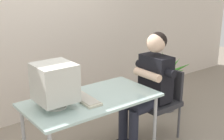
% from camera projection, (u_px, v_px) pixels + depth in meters
% --- Properties ---
extents(wall_back, '(8.00, 0.10, 3.00)m').
position_uv_depth(wall_back, '(50.00, 8.00, 4.08)').
color(wall_back, beige).
rests_on(wall_back, ground_plane).
extents(desk, '(1.36, 0.72, 0.73)m').
position_uv_depth(desk, '(92.00, 104.00, 3.09)').
color(desk, '#B7B7BC').
rests_on(desk, ground_plane).
extents(crt_monitor, '(0.36, 0.35, 0.42)m').
position_uv_depth(crt_monitor, '(55.00, 83.00, 2.80)').
color(crt_monitor, silver).
rests_on(crt_monitor, desk).
extents(keyboard, '(0.18, 0.46, 0.03)m').
position_uv_depth(keyboard, '(84.00, 98.00, 3.03)').
color(keyboard, beige).
rests_on(keyboard, desk).
extents(office_chair, '(0.47, 0.47, 0.84)m').
position_uv_depth(office_chair, '(160.00, 98.00, 3.69)').
color(office_chair, '#4C4C51').
rests_on(office_chair, ground_plane).
extents(person_seated, '(0.71, 0.58, 1.31)m').
position_uv_depth(person_seated, '(149.00, 83.00, 3.51)').
color(person_seated, black).
rests_on(person_seated, ground_plane).
extents(potted_plant, '(0.63, 0.71, 0.86)m').
position_uv_depth(potted_plant, '(166.00, 85.00, 4.46)').
color(potted_plant, '#4C4C51').
rests_on(potted_plant, ground_plane).
extents(desk_mug, '(0.09, 0.10, 0.10)m').
position_uv_depth(desk_mug, '(69.00, 88.00, 3.21)').
color(desk_mug, white).
rests_on(desk_mug, desk).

